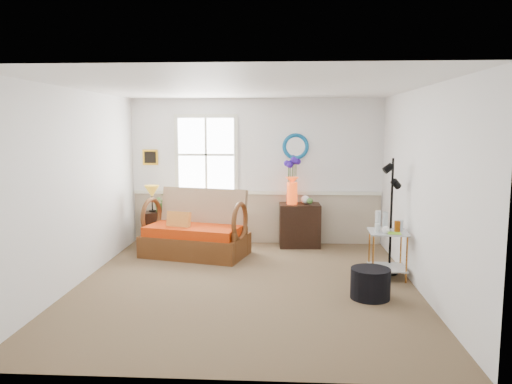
# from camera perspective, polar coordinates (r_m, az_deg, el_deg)

# --- Properties ---
(floor) EXTENTS (4.50, 5.00, 0.01)m
(floor) POSITION_cam_1_polar(r_m,az_deg,el_deg) (6.77, -1.21, -10.62)
(floor) COLOR brown
(floor) RESTS_ON ground
(ceiling) EXTENTS (4.50, 5.00, 0.01)m
(ceiling) POSITION_cam_1_polar(r_m,az_deg,el_deg) (6.45, -1.28, 11.90)
(ceiling) COLOR white
(ceiling) RESTS_ON walls
(walls) EXTENTS (4.51, 5.01, 2.60)m
(walls) POSITION_cam_1_polar(r_m,az_deg,el_deg) (6.48, -1.24, 0.36)
(walls) COLOR white
(walls) RESTS_ON floor
(wainscot) EXTENTS (4.46, 0.02, 0.90)m
(wainscot) POSITION_cam_1_polar(r_m,az_deg,el_deg) (9.06, 0.03, -3.01)
(wainscot) COLOR tan
(wainscot) RESTS_ON walls
(chair_rail) EXTENTS (4.46, 0.04, 0.06)m
(chair_rail) POSITION_cam_1_polar(r_m,az_deg,el_deg) (8.97, 0.02, -0.07)
(chair_rail) COLOR silver
(chair_rail) RESTS_ON walls
(window) EXTENTS (1.14, 0.06, 1.44)m
(window) POSITION_cam_1_polar(r_m,az_deg,el_deg) (9.01, -5.72, 4.26)
(window) COLOR white
(window) RESTS_ON walls
(picture) EXTENTS (0.28, 0.03, 0.28)m
(picture) POSITION_cam_1_polar(r_m,az_deg,el_deg) (9.23, -11.98, 3.91)
(picture) COLOR gold
(picture) RESTS_ON walls
(mirror) EXTENTS (0.47, 0.07, 0.47)m
(mirror) POSITION_cam_1_polar(r_m,az_deg,el_deg) (8.90, 4.55, 5.20)
(mirror) COLOR #0C76AF
(mirror) RESTS_ON walls
(loveseat) EXTENTS (1.81, 1.30, 1.07)m
(loveseat) POSITION_cam_1_polar(r_m,az_deg,el_deg) (8.21, -6.99, -3.58)
(loveseat) COLOR #4F2810
(loveseat) RESTS_ON floor
(throw_pillow) EXTENTS (0.40, 0.20, 0.39)m
(throw_pillow) POSITION_cam_1_polar(r_m,az_deg,el_deg) (8.17, -8.85, -3.59)
(throw_pillow) COLOR #B95B1E
(throw_pillow) RESTS_ON loveseat
(lamp_stand) EXTENTS (0.45, 0.45, 0.62)m
(lamp_stand) POSITION_cam_1_polar(r_m,az_deg,el_deg) (8.97, -11.65, -4.19)
(lamp_stand) COLOR black
(lamp_stand) RESTS_ON floor
(table_lamp) EXTENTS (0.27, 0.27, 0.47)m
(table_lamp) POSITION_cam_1_polar(r_m,az_deg,el_deg) (8.85, -11.79, -0.78)
(table_lamp) COLOR gold
(table_lamp) RESTS_ON lamp_stand
(potted_plant) EXTENTS (0.42, 0.43, 0.25)m
(potted_plant) POSITION_cam_1_polar(r_m,az_deg,el_deg) (8.89, -10.81, -1.42)
(potted_plant) COLOR #477B34
(potted_plant) RESTS_ON lamp_stand
(cabinet) EXTENTS (0.73, 0.49, 0.76)m
(cabinet) POSITION_cam_1_polar(r_m,az_deg,el_deg) (8.82, 5.01, -3.81)
(cabinet) COLOR black
(cabinet) RESTS_ON floor
(flower_vase) EXTENTS (0.25, 0.25, 0.80)m
(flower_vase) POSITION_cam_1_polar(r_m,az_deg,el_deg) (8.69, 4.15, 1.22)
(flower_vase) COLOR #E33F0E
(flower_vase) RESTS_ON cabinet
(side_table) EXTENTS (0.55, 0.55, 0.66)m
(side_table) POSITION_cam_1_polar(r_m,az_deg,el_deg) (7.24, 14.78, -6.93)
(side_table) COLOR #B16E29
(side_table) RESTS_ON floor
(tabletop_items) EXTENTS (0.46, 0.46, 0.26)m
(tabletop_items) POSITION_cam_1_polar(r_m,az_deg,el_deg) (7.16, 14.92, -3.29)
(tabletop_items) COLOR silver
(tabletop_items) RESTS_ON side_table
(floor_lamp) EXTENTS (0.28, 0.28, 1.67)m
(floor_lamp) POSITION_cam_1_polar(r_m,az_deg,el_deg) (7.35, 15.19, -2.73)
(floor_lamp) COLOR black
(floor_lamp) RESTS_ON floor
(ottoman) EXTENTS (0.52, 0.52, 0.38)m
(ottoman) POSITION_cam_1_polar(r_m,az_deg,el_deg) (6.40, 12.93, -10.14)
(ottoman) COLOR black
(ottoman) RESTS_ON floor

